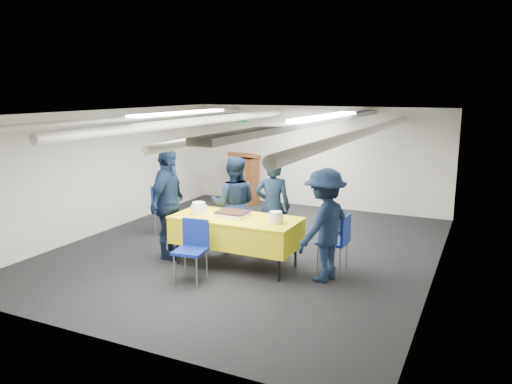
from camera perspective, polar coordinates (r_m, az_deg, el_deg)
ground at (r=8.56m, az=-0.82°, el=-6.51°), size 7.00×7.00×0.00m
room_shell at (r=8.51m, az=0.93°, el=5.87°), size 6.00×7.00×2.30m
serving_table at (r=7.63m, az=-2.31°, el=-4.42°), size 1.95×0.89×0.77m
sheet_cake at (r=7.62m, az=-2.72°, el=-2.50°), size 0.49×0.38×0.09m
plate_stack_left at (r=7.81m, az=-6.54°, el=-1.87°), size 0.24×0.24×0.18m
plate_stack_right at (r=7.23m, az=2.27°, el=-2.96°), size 0.22×0.22×0.17m
podium at (r=11.76m, az=-1.27°, el=1.60°), size 0.62×0.53×1.25m
chair_near at (r=7.14m, az=-7.24°, el=-5.88°), size 0.47×0.47×0.87m
chair_right at (r=7.49m, az=9.41°, el=-5.11°), size 0.43×0.43×0.87m
chair_left at (r=9.59m, az=-10.64°, el=-1.43°), size 0.59×0.59×0.87m
sailor_a at (r=8.09m, az=1.90°, el=-1.74°), size 0.67×0.53×1.59m
sailor_b at (r=8.30m, az=-2.56°, el=-1.39°), size 0.94×0.85×1.60m
sailor_c at (r=8.05m, az=-10.04°, el=-1.29°), size 0.62×1.11×1.78m
sailor_d at (r=7.07m, az=7.84°, el=-3.78°), size 0.88×1.17×1.61m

